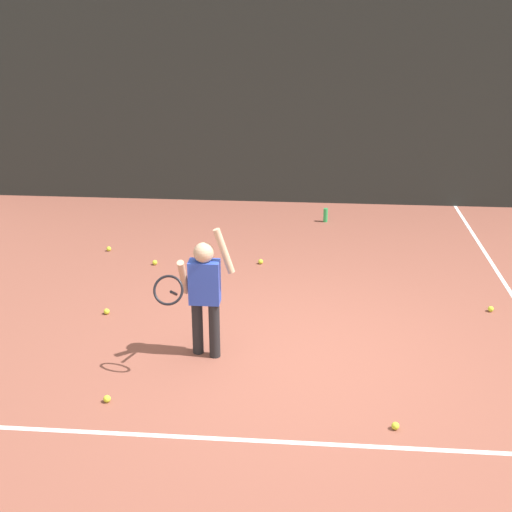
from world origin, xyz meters
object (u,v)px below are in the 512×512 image
object	(u,v)px
tennis_player	(203,290)
water_bottle	(326,215)
tennis_ball_5	(107,399)
tennis_ball_7	(109,249)
tennis_ball_6	(107,311)
tennis_ball_3	(395,426)
tennis_ball_2	(491,309)
tennis_ball_1	(155,262)
tennis_ball_4	(261,262)

from	to	relation	value
tennis_player	water_bottle	size ratio (longest dim) A/B	6.14
water_bottle	tennis_ball_5	world-z (taller)	water_bottle
water_bottle	tennis_ball_5	bearing A→B (deg)	-111.02
tennis_ball_7	tennis_ball_6	bearing A→B (deg)	-74.47
tennis_player	tennis_ball_3	size ratio (longest dim) A/B	20.46
tennis_ball_3	tennis_player	bearing A→B (deg)	148.33
water_bottle	tennis_ball_2	distance (m)	3.60
tennis_ball_1	tennis_ball_7	size ratio (longest dim) A/B	1.00
tennis_ball_3	tennis_ball_4	xyz separation A→B (m)	(-1.41, 3.58, 0.00)
water_bottle	tennis_ball_2	bearing A→B (deg)	-59.01
tennis_ball_2	tennis_ball_7	size ratio (longest dim) A/B	1.00
tennis_ball_1	tennis_ball_3	world-z (taller)	same
tennis_ball_4	tennis_ball_6	distance (m)	2.33
tennis_ball_4	water_bottle	bearing A→B (deg)	64.36
tennis_ball_1	tennis_ball_5	world-z (taller)	same
tennis_player	tennis_ball_3	xyz separation A→B (m)	(1.78, -1.10, -0.69)
tennis_ball_4	tennis_ball_1	bearing A→B (deg)	-173.94
tennis_player	water_bottle	world-z (taller)	tennis_player
tennis_ball_2	tennis_ball_5	bearing A→B (deg)	-150.85
tennis_ball_2	tennis_ball_5	distance (m)	4.43
tennis_ball_1	tennis_ball_5	size ratio (longest dim) A/B	1.00
tennis_ball_7	tennis_ball_1	bearing A→B (deg)	-30.69
tennis_player	tennis_ball_6	world-z (taller)	tennis_player
tennis_ball_3	tennis_ball_4	world-z (taller)	same
water_bottle	tennis_ball_4	xyz separation A→B (m)	(-0.89, -1.86, -0.08)
tennis_ball_2	tennis_ball_6	size ratio (longest dim) A/B	1.00
tennis_ball_5	tennis_ball_7	world-z (taller)	same
tennis_ball_3	tennis_ball_5	distance (m)	2.54
tennis_ball_4	tennis_ball_5	world-z (taller)	same
tennis_player	water_bottle	bearing A→B (deg)	73.83
tennis_ball_3	water_bottle	bearing A→B (deg)	95.44
tennis_ball_7	tennis_ball_3	bearing A→B (deg)	-47.25
water_bottle	tennis_ball_7	xyz separation A→B (m)	(-3.07, -1.56, -0.08)
tennis_player	tennis_ball_2	bearing A→B (deg)	21.95
tennis_ball_4	tennis_ball_5	xyz separation A→B (m)	(-1.12, -3.38, 0.00)
tennis_ball_2	tennis_ball_6	distance (m)	4.40
tennis_ball_4	tennis_ball_7	distance (m)	2.20
tennis_ball_7	tennis_ball_4	bearing A→B (deg)	-7.91
tennis_ball_6	water_bottle	bearing A→B (deg)	54.29
tennis_ball_4	tennis_ball_6	world-z (taller)	same
tennis_ball_2	tennis_ball_7	bearing A→B (deg)	162.74
tennis_ball_5	tennis_ball_6	world-z (taller)	same
tennis_player	tennis_ball_2	xyz separation A→B (m)	(3.12, 1.25, -0.69)
water_bottle	tennis_ball_1	distance (m)	3.06
tennis_ball_2	water_bottle	bearing A→B (deg)	120.99
tennis_ball_2	tennis_ball_7	xyz separation A→B (m)	(-4.92, 1.53, 0.00)
tennis_player	tennis_ball_7	distance (m)	3.39
water_bottle	tennis_ball_6	distance (m)	4.33
water_bottle	tennis_ball_6	size ratio (longest dim) A/B	3.33
tennis_player	tennis_ball_5	bearing A→B (deg)	-129.56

